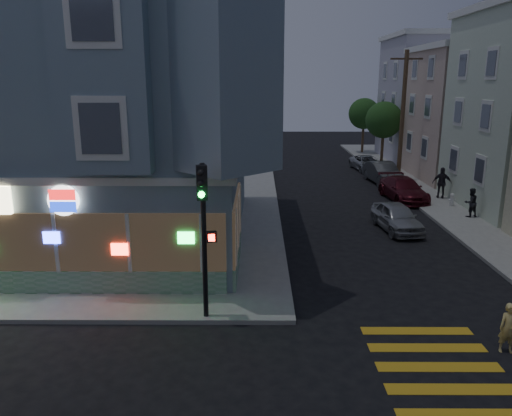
{
  "coord_description": "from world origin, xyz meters",
  "views": [
    {
      "loc": [
        1.87,
        -11.63,
        7.14
      ],
      "look_at": [
        1.77,
        7.09,
        2.33
      ],
      "focal_mm": 35.0,
      "sensor_mm": 36.0,
      "label": 1
    }
  ],
  "objects_px": {
    "street_tree_near": "(384,120)",
    "parked_car_a": "(397,217)",
    "street_tree_far": "(364,114)",
    "parked_car_b": "(383,173)",
    "traffic_signal": "(204,216)",
    "parked_car_d": "(367,163)",
    "running_child": "(509,328)",
    "utility_pole": "(403,114)",
    "pedestrian_a": "(471,203)",
    "fire_hydrant": "(452,199)",
    "pedestrian_b": "(442,183)",
    "parked_car_c": "(403,189)"
  },
  "relations": [
    {
      "from": "traffic_signal",
      "to": "pedestrian_a",
      "type": "bearing_deg",
      "value": 31.0
    },
    {
      "from": "parked_car_c",
      "to": "fire_hydrant",
      "type": "relative_size",
      "value": 6.42
    },
    {
      "from": "fire_hydrant",
      "to": "traffic_signal",
      "type": "bearing_deg",
      "value": -132.19
    },
    {
      "from": "utility_pole",
      "to": "running_child",
      "type": "xyz_separation_m",
      "value": [
        -3.42,
        -23.48,
        -4.1
      ]
    },
    {
      "from": "utility_pole",
      "to": "parked_car_b",
      "type": "height_order",
      "value": "utility_pole"
    },
    {
      "from": "traffic_signal",
      "to": "parked_car_b",
      "type": "bearing_deg",
      "value": 52.43
    },
    {
      "from": "utility_pole",
      "to": "parked_car_c",
      "type": "relative_size",
      "value": 1.91
    },
    {
      "from": "parked_car_b",
      "to": "street_tree_far",
      "type": "bearing_deg",
      "value": 77.46
    },
    {
      "from": "pedestrian_a",
      "to": "parked_car_a",
      "type": "height_order",
      "value": "pedestrian_a"
    },
    {
      "from": "utility_pole",
      "to": "parked_car_a",
      "type": "xyz_separation_m",
      "value": [
        -3.4,
        -12.23,
        -4.13
      ]
    },
    {
      "from": "running_child",
      "to": "parked_car_d",
      "type": "relative_size",
      "value": 0.33
    },
    {
      "from": "parked_car_a",
      "to": "traffic_signal",
      "type": "xyz_separation_m",
      "value": [
        -8.31,
        -9.59,
        2.67
      ]
    },
    {
      "from": "street_tree_far",
      "to": "parked_car_d",
      "type": "distance_m",
      "value": 10.14
    },
    {
      "from": "pedestrian_a",
      "to": "running_child",
      "type": "bearing_deg",
      "value": 55.67
    },
    {
      "from": "fire_hydrant",
      "to": "utility_pole",
      "type": "bearing_deg",
      "value": 96.73
    },
    {
      "from": "parked_car_b",
      "to": "parked_car_d",
      "type": "bearing_deg",
      "value": 83.3
    },
    {
      "from": "parked_car_a",
      "to": "street_tree_far",
      "type": "bearing_deg",
      "value": 75.67
    },
    {
      "from": "street_tree_near",
      "to": "parked_car_a",
      "type": "bearing_deg",
      "value": -101.17
    },
    {
      "from": "street_tree_far",
      "to": "parked_car_a",
      "type": "distance_m",
      "value": 26.67
    },
    {
      "from": "running_child",
      "to": "pedestrian_b",
      "type": "bearing_deg",
      "value": 82.34
    },
    {
      "from": "parked_car_c",
      "to": "pedestrian_b",
      "type": "bearing_deg",
      "value": -7.54
    },
    {
      "from": "street_tree_near",
      "to": "pedestrian_b",
      "type": "relative_size",
      "value": 2.82
    },
    {
      "from": "street_tree_far",
      "to": "parked_car_a",
      "type": "xyz_separation_m",
      "value": [
        -3.6,
        -26.23,
        -3.26
      ]
    },
    {
      "from": "utility_pole",
      "to": "parked_car_c",
      "type": "distance_m",
      "value": 7.28
    },
    {
      "from": "parked_car_d",
      "to": "traffic_signal",
      "type": "distance_m",
      "value": 28.47
    },
    {
      "from": "parked_car_b",
      "to": "fire_hydrant",
      "type": "distance_m",
      "value": 7.55
    },
    {
      "from": "running_child",
      "to": "street_tree_far",
      "type": "bearing_deg",
      "value": 90.95
    },
    {
      "from": "street_tree_near",
      "to": "traffic_signal",
      "type": "xyz_separation_m",
      "value": [
        -11.91,
        -27.82,
        -0.6
      ]
    },
    {
      "from": "parked_car_b",
      "to": "fire_hydrant",
      "type": "height_order",
      "value": "parked_car_b"
    },
    {
      "from": "pedestrian_b",
      "to": "parked_car_a",
      "type": "bearing_deg",
      "value": 70.59
    },
    {
      "from": "pedestrian_a",
      "to": "parked_car_c",
      "type": "bearing_deg",
      "value": -78.08
    },
    {
      "from": "parked_car_c",
      "to": "traffic_signal",
      "type": "height_order",
      "value": "traffic_signal"
    },
    {
      "from": "street_tree_near",
      "to": "street_tree_far",
      "type": "height_order",
      "value": "same"
    },
    {
      "from": "street_tree_near",
      "to": "parked_car_d",
      "type": "height_order",
      "value": "street_tree_near"
    },
    {
      "from": "parked_car_b",
      "to": "traffic_signal",
      "type": "distance_m",
      "value": 23.73
    },
    {
      "from": "running_child",
      "to": "fire_hydrant",
      "type": "bearing_deg",
      "value": 80.89
    },
    {
      "from": "street_tree_far",
      "to": "running_child",
      "type": "height_order",
      "value": "street_tree_far"
    },
    {
      "from": "utility_pole",
      "to": "street_tree_near",
      "type": "relative_size",
      "value": 1.7
    },
    {
      "from": "pedestrian_a",
      "to": "parked_car_b",
      "type": "xyz_separation_m",
      "value": [
        -2.3,
        9.56,
        -0.17
      ]
    },
    {
      "from": "pedestrian_b",
      "to": "parked_car_b",
      "type": "relative_size",
      "value": 0.42
    },
    {
      "from": "utility_pole",
      "to": "street_tree_far",
      "type": "bearing_deg",
      "value": 89.18
    },
    {
      "from": "street_tree_near",
      "to": "fire_hydrant",
      "type": "distance_m",
      "value": 14.3
    },
    {
      "from": "parked_car_a",
      "to": "parked_car_d",
      "type": "height_order",
      "value": "parked_car_a"
    },
    {
      "from": "street_tree_far",
      "to": "parked_car_b",
      "type": "distance_m",
      "value": 15.08
    },
    {
      "from": "running_child",
      "to": "parked_car_d",
      "type": "xyz_separation_m",
      "value": [
        2.12,
        28.03,
        -0.11
      ]
    },
    {
      "from": "fire_hydrant",
      "to": "parked_car_a",
      "type": "bearing_deg",
      "value": -134.82
    },
    {
      "from": "parked_car_a",
      "to": "parked_car_c",
      "type": "xyz_separation_m",
      "value": [
        2.1,
        6.37,
        0.01
      ]
    },
    {
      "from": "parked_car_d",
      "to": "parked_car_b",
      "type": "bearing_deg",
      "value": -97.1
    },
    {
      "from": "parked_car_c",
      "to": "traffic_signal",
      "type": "relative_size",
      "value": 1.0
    },
    {
      "from": "street_tree_near",
      "to": "fire_hydrant",
      "type": "xyz_separation_m",
      "value": [
        0.73,
        -13.87,
        -3.4
      ]
    }
  ]
}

